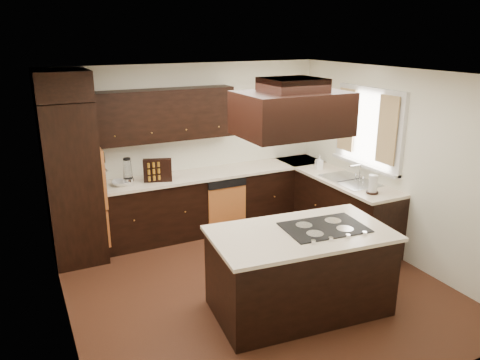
# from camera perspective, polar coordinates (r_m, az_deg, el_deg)

# --- Properties ---
(floor) EXTENTS (4.20, 4.20, 0.02)m
(floor) POSITION_cam_1_polar(r_m,az_deg,el_deg) (5.80, 1.77, -12.77)
(floor) COLOR brown
(floor) RESTS_ON ground
(ceiling) EXTENTS (4.20, 4.20, 0.02)m
(ceiling) POSITION_cam_1_polar(r_m,az_deg,el_deg) (5.02, 2.04, 12.90)
(ceiling) COLOR white
(ceiling) RESTS_ON ground
(wall_back) EXTENTS (4.20, 0.02, 2.50)m
(wall_back) POSITION_cam_1_polar(r_m,az_deg,el_deg) (7.14, -6.08, 3.94)
(wall_back) COLOR white
(wall_back) RESTS_ON ground
(wall_front) EXTENTS (4.20, 0.02, 2.50)m
(wall_front) POSITION_cam_1_polar(r_m,az_deg,el_deg) (3.69, 17.66, -10.13)
(wall_front) COLOR white
(wall_front) RESTS_ON ground
(wall_left) EXTENTS (0.02, 4.20, 2.50)m
(wall_left) POSITION_cam_1_polar(r_m,az_deg,el_deg) (4.73, -21.42, -4.36)
(wall_left) COLOR white
(wall_left) RESTS_ON ground
(wall_right) EXTENTS (0.02, 4.20, 2.50)m
(wall_right) POSITION_cam_1_polar(r_m,az_deg,el_deg) (6.50, 18.57, 1.76)
(wall_right) COLOR white
(wall_right) RESTS_ON ground
(oven_column) EXTENTS (0.65, 0.75, 2.12)m
(oven_column) POSITION_cam_1_polar(r_m,az_deg,el_deg) (6.42, -19.75, -0.32)
(oven_column) COLOR black
(oven_column) RESTS_ON floor
(wall_oven_face) EXTENTS (0.05, 0.62, 0.78)m
(wall_oven_face) POSITION_cam_1_polar(r_m,az_deg,el_deg) (6.45, -16.73, 0.60)
(wall_oven_face) COLOR orange
(wall_oven_face) RESTS_ON oven_column
(base_cabinets_back) EXTENTS (2.93, 0.60, 0.88)m
(base_cabinets_back) POSITION_cam_1_polar(r_m,az_deg,el_deg) (7.11, -4.74, -2.92)
(base_cabinets_back) COLOR black
(base_cabinets_back) RESTS_ON floor
(base_cabinets_right) EXTENTS (0.60, 2.40, 0.88)m
(base_cabinets_right) POSITION_cam_1_polar(r_m,az_deg,el_deg) (7.19, 11.20, -2.96)
(base_cabinets_right) COLOR black
(base_cabinets_right) RESTS_ON floor
(countertop_back) EXTENTS (2.93, 0.63, 0.04)m
(countertop_back) POSITION_cam_1_polar(r_m,az_deg,el_deg) (6.95, -4.79, 0.60)
(countertop_back) COLOR #FEEBCD
(countertop_back) RESTS_ON base_cabinets_back
(countertop_right) EXTENTS (0.63, 2.40, 0.04)m
(countertop_right) POSITION_cam_1_polar(r_m,az_deg,el_deg) (7.03, 11.32, 0.54)
(countertop_right) COLOR #FEEBCD
(countertop_right) RESTS_ON base_cabinets_right
(upper_cabinets) EXTENTS (2.00, 0.34, 0.72)m
(upper_cabinets) POSITION_cam_1_polar(r_m,az_deg,el_deg) (6.72, -9.17, 7.85)
(upper_cabinets) COLOR black
(upper_cabinets) RESTS_ON wall_back
(dishwasher_front) EXTENTS (0.60, 0.05, 0.72)m
(dishwasher_front) POSITION_cam_1_polar(r_m,az_deg,el_deg) (6.97, -1.59, -3.65)
(dishwasher_front) COLOR orange
(dishwasher_front) RESTS_ON floor
(window_frame) EXTENTS (0.06, 1.32, 1.12)m
(window_frame) POSITION_cam_1_polar(r_m,az_deg,el_deg) (6.77, 15.42, 6.14)
(window_frame) COLOR white
(window_frame) RESTS_ON wall_right
(window_pane) EXTENTS (0.00, 1.20, 1.00)m
(window_pane) POSITION_cam_1_polar(r_m,az_deg,el_deg) (6.79, 15.60, 6.15)
(window_pane) COLOR white
(window_pane) RESTS_ON wall_right
(curtain_left) EXTENTS (0.02, 0.34, 0.90)m
(curtain_left) POSITION_cam_1_polar(r_m,az_deg,el_deg) (6.42, 17.51, 5.81)
(curtain_left) COLOR beige
(curtain_left) RESTS_ON wall_right
(curtain_right) EXTENTS (0.02, 0.34, 0.90)m
(curtain_right) POSITION_cam_1_polar(r_m,az_deg,el_deg) (7.04, 12.84, 7.16)
(curtain_right) COLOR beige
(curtain_right) RESTS_ON wall_right
(sink_rim) EXTENTS (0.52, 0.84, 0.01)m
(sink_rim) POSITION_cam_1_polar(r_m,az_deg,el_deg) (6.78, 13.21, -0.03)
(sink_rim) COLOR silver
(sink_rim) RESTS_ON countertop_right
(island) EXTENTS (1.92, 1.17, 0.88)m
(island) POSITION_cam_1_polar(r_m,az_deg,el_deg) (5.19, 7.24, -11.11)
(island) COLOR black
(island) RESTS_ON floor
(island_top) EXTENTS (1.99, 1.24, 0.04)m
(island_top) POSITION_cam_1_polar(r_m,az_deg,el_deg) (4.98, 7.45, -6.46)
(island_top) COLOR #FEEBCD
(island_top) RESTS_ON island
(cooktop) EXTENTS (0.92, 0.66, 0.01)m
(cooktop) POSITION_cam_1_polar(r_m,az_deg,el_deg) (5.10, 10.23, -5.70)
(cooktop) COLOR black
(cooktop) RESTS_ON island_top
(range_hood) EXTENTS (1.05, 0.72, 0.42)m
(range_hood) POSITION_cam_1_polar(r_m,az_deg,el_deg) (4.64, 6.32, 8.08)
(range_hood) COLOR black
(range_hood) RESTS_ON ceiling
(hood_duct) EXTENTS (0.55, 0.50, 0.13)m
(hood_duct) POSITION_cam_1_polar(r_m,az_deg,el_deg) (4.61, 6.44, 11.45)
(hood_duct) COLOR black
(hood_duct) RESTS_ON ceiling
(blender_base) EXTENTS (0.15, 0.15, 0.10)m
(blender_base) POSITION_cam_1_polar(r_m,az_deg,el_deg) (6.56, -13.44, -0.20)
(blender_base) COLOR silver
(blender_base) RESTS_ON countertop_back
(blender_pitcher) EXTENTS (0.13, 0.13, 0.26)m
(blender_pitcher) POSITION_cam_1_polar(r_m,az_deg,el_deg) (6.51, -13.55, 1.31)
(blender_pitcher) COLOR silver
(blender_pitcher) RESTS_ON blender_base
(spice_rack) EXTENTS (0.40, 0.22, 0.32)m
(spice_rack) POSITION_cam_1_polar(r_m,az_deg,el_deg) (6.62, -10.00, 1.18)
(spice_rack) COLOR black
(spice_rack) RESTS_ON countertop_back
(mixing_bowl) EXTENTS (0.32, 0.32, 0.06)m
(mixing_bowl) POSITION_cam_1_polar(r_m,az_deg,el_deg) (6.59, -14.23, -0.36)
(mixing_bowl) COLOR white
(mixing_bowl) RESTS_ON countertop_back
(soap_bottle) EXTENTS (0.12, 0.12, 0.22)m
(soap_bottle) POSITION_cam_1_polar(r_m,az_deg,el_deg) (7.23, 9.62, 2.16)
(soap_bottle) COLOR white
(soap_bottle) RESTS_ON countertop_right
(paper_towel) EXTENTS (0.12, 0.12, 0.25)m
(paper_towel) POSITION_cam_1_polar(r_m,az_deg,el_deg) (6.27, 15.89, -0.51)
(paper_towel) COLOR white
(paper_towel) RESTS_ON countertop_right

